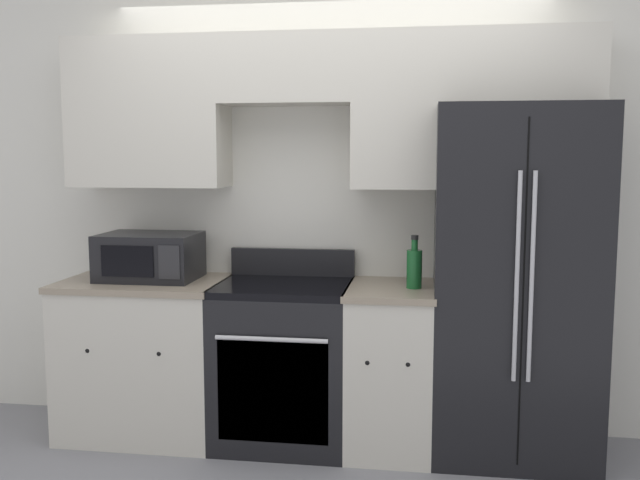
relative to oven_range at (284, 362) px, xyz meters
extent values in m
plane|color=gray|center=(0.21, -0.31, -0.46)|extent=(12.00, 12.00, 0.00)
cube|color=silver|center=(0.21, 0.35, 0.84)|extent=(8.00, 0.06, 2.60)
cube|color=beige|center=(-0.82, 0.15, 1.40)|extent=(0.90, 0.33, 0.85)
cube|color=beige|center=(0.00, 0.15, 1.64)|extent=(0.74, 0.33, 0.38)
cube|color=beige|center=(1.03, 0.15, 1.40)|extent=(1.32, 0.33, 0.85)
cube|color=beige|center=(-0.82, 0.00, -0.02)|extent=(0.90, 0.62, 0.87)
cube|color=gray|center=(-0.82, 0.00, 0.43)|extent=(0.93, 0.64, 0.03)
sphere|color=black|center=(-1.03, -0.31, 0.11)|extent=(0.03, 0.03, 0.03)
sphere|color=black|center=(-0.62, -0.31, 0.11)|extent=(0.03, 0.03, 0.03)
cube|color=beige|center=(0.60, 0.00, -0.02)|extent=(0.46, 0.62, 0.87)
cube|color=gray|center=(0.60, 0.00, 0.43)|extent=(0.48, 0.64, 0.03)
sphere|color=black|center=(0.50, -0.31, 0.11)|extent=(0.03, 0.03, 0.03)
sphere|color=black|center=(0.70, -0.31, 0.11)|extent=(0.03, 0.03, 0.03)
cube|color=black|center=(0.00, 0.00, -0.03)|extent=(0.74, 0.62, 0.87)
cube|color=black|center=(0.00, -0.30, -0.07)|extent=(0.59, 0.01, 0.56)
cube|color=black|center=(0.00, 0.00, 0.43)|extent=(0.74, 0.62, 0.04)
cube|color=black|center=(0.00, 0.28, 0.53)|extent=(0.74, 0.04, 0.16)
cylinder|color=silver|center=(0.00, -0.33, 0.22)|extent=(0.59, 0.02, 0.02)
cube|color=black|center=(1.26, 0.07, 0.48)|extent=(0.86, 0.76, 1.88)
cube|color=black|center=(1.26, -0.31, 0.48)|extent=(0.01, 0.01, 1.73)
cylinder|color=#B7B7BC|center=(1.22, -0.33, 0.57)|extent=(0.02, 0.02, 1.04)
cylinder|color=#B7B7BC|center=(1.29, -0.33, 0.57)|extent=(0.02, 0.02, 1.04)
cube|color=black|center=(-0.79, 0.04, 0.58)|extent=(0.55, 0.40, 0.27)
cube|color=black|center=(-0.84, -0.17, 0.58)|extent=(0.30, 0.01, 0.17)
cube|color=#262628|center=(-0.60, -0.17, 0.58)|extent=(0.12, 0.01, 0.19)
cylinder|color=#195928|center=(0.72, -0.02, 0.55)|extent=(0.08, 0.08, 0.21)
cylinder|color=#195928|center=(0.72, -0.02, 0.68)|extent=(0.03, 0.03, 0.06)
cylinder|color=black|center=(0.72, -0.02, 0.73)|extent=(0.04, 0.04, 0.02)
camera|label=1|loc=(0.78, -3.84, 1.17)|focal=40.00mm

